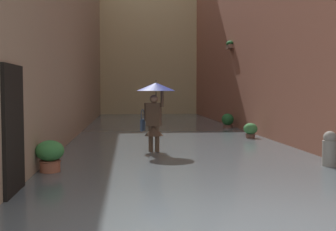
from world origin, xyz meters
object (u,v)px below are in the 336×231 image
object	(u,v)px
person_wading	(155,102)
potted_plant_far_right	(50,156)
potted_plant_near_left	(250,131)
mooring_bollard	(330,152)
potted_plant_mid_left	(228,122)

from	to	relation	value
person_wading	potted_plant_far_right	distance (m)	3.63
potted_plant_near_left	mooring_bollard	bearing A→B (deg)	91.43
person_wading	potted_plant_near_left	size ratio (longest dim) A/B	3.20
potted_plant_near_left	person_wading	bearing A→B (deg)	40.25
potted_plant_far_right	mooring_bollard	xyz separation A→B (m)	(-5.98, -0.09, 0.00)
potted_plant_near_left	potted_plant_mid_left	xyz separation A→B (m)	(-0.14, -3.94, 0.03)
person_wading	potted_plant_near_left	distance (m)	4.75
potted_plant_mid_left	mooring_bollard	xyz separation A→B (m)	(0.00, 9.44, 0.04)
potted_plant_far_right	potted_plant_mid_left	size ratio (longest dim) A/B	1.02
potted_plant_near_left	potted_plant_far_right	bearing A→B (deg)	43.74
potted_plant_mid_left	mooring_bollard	bearing A→B (deg)	89.98
potted_plant_far_right	potted_plant_mid_left	distance (m)	11.25
potted_plant_mid_left	mooring_bollard	size ratio (longest dim) A/B	0.84
person_wading	mooring_bollard	xyz separation A→B (m)	(-3.67, 2.51, -1.02)
potted_plant_near_left	mooring_bollard	size ratio (longest dim) A/B	0.72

